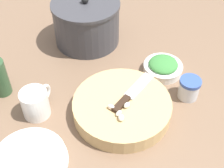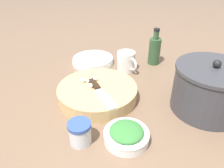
{
  "view_description": "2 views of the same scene",
  "coord_description": "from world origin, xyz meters",
  "px_view_note": "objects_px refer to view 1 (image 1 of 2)",
  "views": [
    {
      "loc": [
        -0.27,
        -0.68,
        0.78
      ],
      "look_at": [
        0.02,
        0.0,
        0.05
      ],
      "focal_mm": 50.0,
      "sensor_mm": 36.0,
      "label": 1
    },
    {
      "loc": [
        0.73,
        0.03,
        0.51
      ],
      "look_at": [
        -0.01,
        -0.03,
        0.05
      ],
      "focal_mm": 35.0,
      "sensor_mm": 36.0,
      "label": 2
    }
  ],
  "objects_px": {
    "plate_stack": "(30,160)",
    "stock_pot": "(87,22)",
    "spice_jar": "(189,88)",
    "garlic_cloves": "(120,110)",
    "chef_knife": "(131,94)",
    "coffee_mug": "(36,103)",
    "herb_bowl": "(163,67)",
    "cutting_board": "(122,107)"
  },
  "relations": [
    {
      "from": "plate_stack",
      "to": "stock_pot",
      "type": "height_order",
      "value": "stock_pot"
    },
    {
      "from": "spice_jar",
      "to": "garlic_cloves",
      "type": "bearing_deg",
      "value": -176.52
    },
    {
      "from": "chef_knife",
      "to": "coffee_mug",
      "type": "height_order",
      "value": "coffee_mug"
    },
    {
      "from": "chef_knife",
      "to": "herb_bowl",
      "type": "height_order",
      "value": "chef_knife"
    },
    {
      "from": "garlic_cloves",
      "to": "stock_pot",
      "type": "bearing_deg",
      "value": 82.92
    },
    {
      "from": "plate_stack",
      "to": "spice_jar",
      "type": "bearing_deg",
      "value": 5.02
    },
    {
      "from": "garlic_cloves",
      "to": "stock_pot",
      "type": "height_order",
      "value": "stock_pot"
    },
    {
      "from": "cutting_board",
      "to": "garlic_cloves",
      "type": "xyz_separation_m",
      "value": [
        -0.02,
        -0.04,
        0.03
      ]
    },
    {
      "from": "spice_jar",
      "to": "coffee_mug",
      "type": "relative_size",
      "value": 0.69
    },
    {
      "from": "herb_bowl",
      "to": "coffee_mug",
      "type": "xyz_separation_m",
      "value": [
        -0.47,
        -0.01,
        0.02
      ]
    },
    {
      "from": "herb_bowl",
      "to": "stock_pot",
      "type": "bearing_deg",
      "value": 122.72
    },
    {
      "from": "chef_knife",
      "to": "garlic_cloves",
      "type": "xyz_separation_m",
      "value": [
        -0.06,
        -0.05,
        0.0
      ]
    },
    {
      "from": "spice_jar",
      "to": "stock_pot",
      "type": "distance_m",
      "value": 0.48
    },
    {
      "from": "chef_knife",
      "to": "herb_bowl",
      "type": "relative_size",
      "value": 1.32
    },
    {
      "from": "chef_knife",
      "to": "plate_stack",
      "type": "bearing_deg",
      "value": -107.32
    },
    {
      "from": "cutting_board",
      "to": "coffee_mug",
      "type": "relative_size",
      "value": 2.91
    },
    {
      "from": "spice_jar",
      "to": "chef_knife",
      "type": "bearing_deg",
      "value": 170.09
    },
    {
      "from": "garlic_cloves",
      "to": "coffee_mug",
      "type": "distance_m",
      "value": 0.27
    },
    {
      "from": "chef_knife",
      "to": "plate_stack",
      "type": "distance_m",
      "value": 0.36
    },
    {
      "from": "stock_pot",
      "to": "chef_knife",
      "type": "bearing_deg",
      "value": -89.34
    },
    {
      "from": "chef_knife",
      "to": "coffee_mug",
      "type": "distance_m",
      "value": 0.3
    },
    {
      "from": "garlic_cloves",
      "to": "coffee_mug",
      "type": "xyz_separation_m",
      "value": [
        -0.23,
        0.14,
        -0.01
      ]
    },
    {
      "from": "cutting_board",
      "to": "herb_bowl",
      "type": "relative_size",
      "value": 2.17
    },
    {
      "from": "stock_pot",
      "to": "garlic_cloves",
      "type": "bearing_deg",
      "value": -97.08
    },
    {
      "from": "cutting_board",
      "to": "stock_pot",
      "type": "height_order",
      "value": "stock_pot"
    },
    {
      "from": "chef_knife",
      "to": "garlic_cloves",
      "type": "height_order",
      "value": "garlic_cloves"
    },
    {
      "from": "garlic_cloves",
      "to": "herb_bowl",
      "type": "distance_m",
      "value": 0.29
    },
    {
      "from": "chef_knife",
      "to": "herb_bowl",
      "type": "xyz_separation_m",
      "value": [
        0.18,
        0.11,
        -0.03
      ]
    },
    {
      "from": "cutting_board",
      "to": "plate_stack",
      "type": "distance_m",
      "value": 0.32
    },
    {
      "from": "herb_bowl",
      "to": "spice_jar",
      "type": "relative_size",
      "value": 1.94
    },
    {
      "from": "stock_pot",
      "to": "spice_jar",
      "type": "bearing_deg",
      "value": -64.67
    },
    {
      "from": "herb_bowl",
      "to": "coffee_mug",
      "type": "relative_size",
      "value": 1.34
    },
    {
      "from": "herb_bowl",
      "to": "chef_knife",
      "type": "bearing_deg",
      "value": -149.85
    },
    {
      "from": "coffee_mug",
      "to": "spice_jar",
      "type": "bearing_deg",
      "value": -14.68
    },
    {
      "from": "garlic_cloves",
      "to": "cutting_board",
      "type": "bearing_deg",
      "value": 56.73
    },
    {
      "from": "stock_pot",
      "to": "coffee_mug",
      "type": "bearing_deg",
      "value": -132.74
    },
    {
      "from": "chef_knife",
      "to": "cutting_board",
      "type": "bearing_deg",
      "value": -98.35
    },
    {
      "from": "herb_bowl",
      "to": "plate_stack",
      "type": "bearing_deg",
      "value": -160.44
    },
    {
      "from": "spice_jar",
      "to": "coffee_mug",
      "type": "height_order",
      "value": "coffee_mug"
    },
    {
      "from": "herb_bowl",
      "to": "plate_stack",
      "type": "height_order",
      "value": "herb_bowl"
    },
    {
      "from": "garlic_cloves",
      "to": "spice_jar",
      "type": "xyz_separation_m",
      "value": [
        0.26,
        0.02,
        -0.02
      ]
    },
    {
      "from": "chef_knife",
      "to": "plate_stack",
      "type": "xyz_separation_m",
      "value": [
        -0.35,
        -0.08,
        -0.04
      ]
    }
  ]
}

